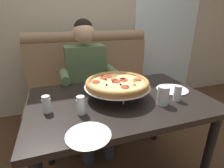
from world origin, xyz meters
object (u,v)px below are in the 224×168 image
object	(u,v)px
shaker_oregano	(81,106)
plate_near_right	(88,134)
booth_bench	(94,94)
shaker_pepper_flakes	(177,94)
drinking_glass	(163,97)
patio_chair	(145,56)
diner_main	(88,78)
plate_near_left	(172,88)
dining_table	(120,110)
shaker_parmesan	(47,105)
pizza	(117,83)

from	to	relation	value
shaker_oregano	plate_near_right	size ratio (longest dim) A/B	0.50
booth_bench	shaker_pepper_flakes	distance (m)	1.16
drinking_glass	patio_chair	distance (m)	2.62
diner_main	plate_near_left	xyz separation A→B (m)	(0.56, -0.60, 0.05)
dining_table	plate_near_left	size ratio (longest dim) A/B	5.08
shaker_pepper_flakes	shaker_parmesan	bearing A→B (deg)	172.02
booth_bench	plate_near_left	distance (m)	1.03
shaker_parmesan	shaker_pepper_flakes	size ratio (longest dim) A/B	0.98
plate_near_right	drinking_glass	size ratio (longest dim) A/B	1.80
shaker_pepper_flakes	patio_chair	bearing A→B (deg)	65.71
pizza	shaker_pepper_flakes	world-z (taller)	pizza
patio_chair	pizza	bearing A→B (deg)	-123.63
booth_bench	shaker_oregano	distance (m)	1.11
plate_near_left	drinking_glass	distance (m)	0.28
booth_bench	plate_near_right	distance (m)	1.30
plate_near_right	plate_near_left	bearing A→B (deg)	25.35
pizza	plate_near_left	distance (m)	0.47
shaker_pepper_flakes	pizza	bearing A→B (deg)	153.30
shaker_pepper_flakes	drinking_glass	world-z (taller)	drinking_glass
diner_main	plate_near_left	world-z (taller)	diner_main
dining_table	patio_chair	bearing A→B (deg)	56.97
dining_table	shaker_parmesan	distance (m)	0.51
patio_chair	dining_table	bearing A→B (deg)	-123.03
booth_bench	plate_near_left	size ratio (longest dim) A/B	6.12
shaker_oregano	drinking_glass	xyz separation A→B (m)	(0.53, -0.05, 0.01)
plate_near_right	patio_chair	bearing A→B (deg)	55.78
booth_bench	shaker_pepper_flakes	bearing A→B (deg)	-70.89
shaker_oregano	plate_near_right	distance (m)	0.22
shaker_parmesan	shaker_pepper_flakes	distance (m)	0.85
plate_near_left	patio_chair	xyz separation A→B (m)	(0.95, 2.14, -0.23)
pizza	plate_near_right	distance (m)	0.48
dining_table	shaker_oregano	size ratio (longest dim) A/B	11.13
plate_near_right	patio_chair	distance (m)	3.02
diner_main	plate_near_right	world-z (taller)	diner_main
dining_table	shaker_pepper_flakes	size ratio (longest dim) A/B	11.70
booth_bench	drinking_glass	world-z (taller)	booth_bench
diner_main	plate_near_right	size ratio (longest dim) A/B	5.69
plate_near_left	shaker_parmesan	bearing A→B (deg)	-177.02
shaker_parmesan	shaker_pepper_flakes	bearing A→B (deg)	-7.98
dining_table	shaker_parmesan	bearing A→B (deg)	-175.46
plate_near_right	diner_main	bearing A→B (deg)	79.29
shaker_oregano	dining_table	bearing A→B (deg)	22.86
plate_near_right	drinking_glass	xyz separation A→B (m)	(0.53, 0.17, 0.04)
booth_bench	plate_near_right	world-z (taller)	booth_bench
pizza	shaker_pepper_flakes	size ratio (longest dim) A/B	4.37
pizza	drinking_glass	distance (m)	0.32
dining_table	patio_chair	xyz separation A→B (m)	(1.40, 2.15, -0.13)
diner_main	patio_chair	world-z (taller)	diner_main
dining_table	pizza	world-z (taller)	pizza
diner_main	dining_table	bearing A→B (deg)	-79.02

